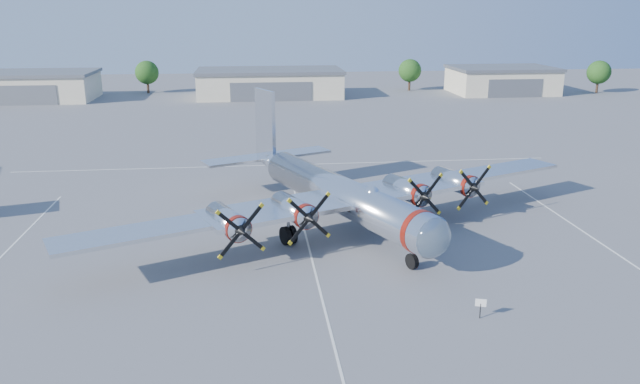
{
  "coord_description": "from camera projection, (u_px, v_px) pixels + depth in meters",
  "views": [
    {
      "loc": [
        -3.98,
        -43.41,
        17.06
      ],
      "look_at": [
        1.23,
        3.08,
        3.2
      ],
      "focal_mm": 35.0,
      "sensor_mm": 36.0,
      "label": 1
    }
  ],
  "objects": [
    {
      "name": "ground",
      "position": [
        308.0,
        245.0,
        46.64
      ],
      "size": [
        260.0,
        260.0,
        0.0
      ],
      "primitive_type": "plane",
      "color": "#5D5D60",
      "rests_on": "ground"
    },
    {
      "name": "parking_lines",
      "position": [
        310.0,
        254.0,
        44.97
      ],
      "size": [
        60.0,
        50.08,
        0.01
      ],
      "color": "silver",
      "rests_on": "ground"
    },
    {
      "name": "hangar_west",
      "position": [
        34.0,
        86.0,
        119.16
      ],
      "size": [
        22.6,
        14.6,
        5.4
      ],
      "color": "beige",
      "rests_on": "ground"
    },
    {
      "name": "hangar_center",
      "position": [
        270.0,
        83.0,
        123.97
      ],
      "size": [
        28.6,
        14.6,
        5.4
      ],
      "color": "beige",
      "rests_on": "ground"
    },
    {
      "name": "hangar_east",
      "position": [
        502.0,
        80.0,
        129.09
      ],
      "size": [
        20.6,
        14.6,
        5.4
      ],
      "color": "beige",
      "rests_on": "ground"
    },
    {
      "name": "tree_west",
      "position": [
        147.0,
        73.0,
        128.53
      ],
      "size": [
        4.8,
        4.8,
        6.64
      ],
      "color": "#382619",
      "rests_on": "ground"
    },
    {
      "name": "tree_east",
      "position": [
        410.0,
        71.0,
        132.49
      ],
      "size": [
        4.8,
        4.8,
        6.64
      ],
      "color": "#382619",
      "rests_on": "ground"
    },
    {
      "name": "tree_far_east",
      "position": [
        599.0,
        72.0,
        128.93
      ],
      "size": [
        4.8,
        4.8,
        6.64
      ],
      "color": "#382619",
      "rests_on": "ground"
    },
    {
      "name": "main_bomber_b29",
      "position": [
        334.0,
        225.0,
        50.92
      ],
      "size": [
        51.9,
        44.81,
        9.64
      ],
      "primitive_type": null,
      "rotation": [
        0.0,
        0.0,
        0.41
      ],
      "color": "silver",
      "rests_on": "ground"
    },
    {
      "name": "info_placard",
      "position": [
        481.0,
        305.0,
        35.43
      ],
      "size": [
        0.61,
        0.24,
        1.19
      ],
      "rotation": [
        0.0,
        0.0,
        -0.32
      ],
      "color": "black",
      "rests_on": "ground"
    }
  ]
}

